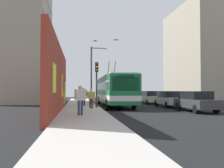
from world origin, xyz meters
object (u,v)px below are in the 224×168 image
(parked_car_champagne, at_px, (151,97))
(traffic_light, at_px, (97,77))
(city_bus, at_px, (114,90))
(parked_car_navy, at_px, (138,96))
(pedestrian_midblock, at_px, (83,95))
(street_lamp, at_px, (93,71))
(pedestrian_near_wall, at_px, (80,98))
(pedestrian_at_curb, at_px, (91,97))
(parked_car_dark_gray, at_px, (196,101))
(parked_car_silver, at_px, (169,99))

(parked_car_champagne, relative_size, traffic_light, 1.16)
(city_bus, relative_size, parked_car_champagne, 2.70)
(parked_car_champagne, relative_size, parked_car_navy, 1.06)
(parked_car_navy, relative_size, traffic_light, 1.09)
(parked_car_champagne, distance_m, traffic_light, 10.88)
(pedestrian_midblock, relative_size, street_lamp, 0.27)
(pedestrian_near_wall, height_order, street_lamp, street_lamp)
(pedestrian_at_curb, bearing_deg, parked_car_dark_gray, -107.85)
(parked_car_silver, bearing_deg, parked_car_dark_gray, 180.00)
(city_bus, xyz_separation_m, parked_car_silver, (-2.28, -5.20, -0.91))
(parked_car_dark_gray, relative_size, parked_car_navy, 1.02)
(city_bus, relative_size, pedestrian_at_curb, 7.75)
(traffic_light, height_order, street_lamp, street_lamp)
(parked_car_navy, bearing_deg, traffic_light, 151.91)
(pedestrian_at_curb, height_order, pedestrian_near_wall, pedestrian_near_wall)
(parked_car_navy, bearing_deg, pedestrian_at_curb, 151.89)
(pedestrian_at_curb, distance_m, pedestrian_near_wall, 5.40)
(traffic_light, bearing_deg, pedestrian_at_curb, 151.64)
(street_lamp, bearing_deg, parked_car_silver, -122.56)
(city_bus, xyz_separation_m, pedestrian_at_curb, (-4.99, 2.69, -0.66))
(parked_car_champagne, xyz_separation_m, pedestrian_near_wall, (-14.06, 8.83, 0.38))
(city_bus, height_order, traffic_light, city_bus)
(pedestrian_near_wall, bearing_deg, street_lamp, -7.20)
(pedestrian_at_curb, bearing_deg, parked_car_champagne, -42.01)
(city_bus, distance_m, parked_car_dark_gray, 9.20)
(parked_car_dark_gray, distance_m, parked_car_silver, 5.25)
(parked_car_dark_gray, height_order, pedestrian_midblock, pedestrian_midblock)
(city_bus, bearing_deg, pedestrian_near_wall, 160.60)
(parked_car_silver, xyz_separation_m, pedestrian_midblock, (0.75, 8.43, 0.35))
(parked_car_champagne, height_order, pedestrian_at_curb, pedestrian_at_curb)
(pedestrian_at_curb, xyz_separation_m, pedestrian_near_wall, (-5.31, 0.94, 0.13))
(city_bus, distance_m, parked_car_champagne, 6.48)
(traffic_light, relative_size, street_lamp, 0.61)
(parked_car_dark_gray, height_order, pedestrian_near_wall, pedestrian_near_wall)
(parked_car_champagne, xyz_separation_m, parked_car_navy, (6.01, 0.00, -0.00))
(city_bus, xyz_separation_m, street_lamp, (2.34, 2.03, 2.16))
(parked_car_silver, relative_size, pedestrian_at_curb, 2.75)
(parked_car_navy, bearing_deg, pedestrian_midblock, 143.29)
(parked_car_champagne, bearing_deg, city_bus, 125.89)
(pedestrian_near_wall, bearing_deg, parked_car_champagne, -32.12)
(city_bus, distance_m, parked_car_navy, 11.10)
(pedestrian_midblock, bearing_deg, parked_car_navy, -36.71)
(parked_car_champagne, relative_size, pedestrian_midblock, 2.63)
(parked_car_silver, distance_m, street_lamp, 9.11)
(street_lamp, bearing_deg, parked_car_navy, -44.22)
(parked_car_silver, bearing_deg, pedestrian_near_wall, 132.26)
(street_lamp, bearing_deg, pedestrian_at_curb, 174.91)
(parked_car_navy, xyz_separation_m, traffic_light, (-13.77, 7.35, 2.00))
(parked_car_dark_gray, distance_m, pedestrian_near_wall, 9.26)
(city_bus, distance_m, pedestrian_near_wall, 10.94)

